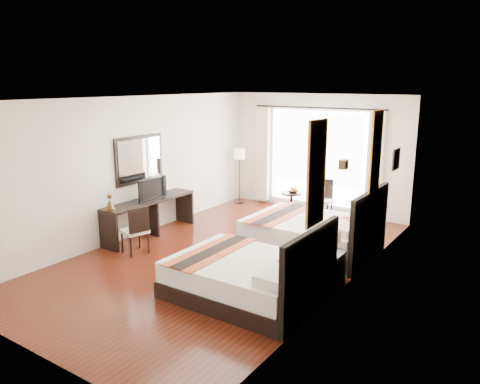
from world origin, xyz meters
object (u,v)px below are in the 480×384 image
Objects in this scene: vase at (324,255)px; console_desk at (150,217)px; television at (150,189)px; window_chair at (322,206)px; table_lamp at (334,237)px; nightstand at (327,269)px; bed_near at (249,277)px; floor_lamp at (239,158)px; bed_far at (314,233)px; desk_chair at (136,239)px; side_table at (291,204)px; fruit_bowl at (293,191)px.

console_desk is (-4.03, 0.45, -0.19)m from vase.
window_chair is at bearing -38.44° from television.
nightstand is at bearing -102.19° from table_lamp.
floor_lamp is (-3.17, 4.42, 0.87)m from bed_near.
table_lamp is 0.46× the size of television.
bed_far is 1.49m from table_lamp.
floor_lamp reaches higher than console_desk.
vase is at bearing -155.94° from desk_chair.
bed_near is 0.97× the size of console_desk.
bed_far is 2.39m from side_table.
desk_chair is at bearing -32.56° from window_chair.
console_desk is at bearing 158.78° from bed_near.
desk_chair is at bearing -107.33° from fruit_bowl.
desk_chair is 4.05m from fruit_bowl.
console_desk is at bearing -120.15° from side_table.
console_desk is at bearing 178.50° from table_lamp.
table_lamp is at bearing 77.81° from nightstand.
vase is at bearing -42.32° from floor_lamp.
fruit_bowl is (1.73, 2.95, 0.19)m from console_desk.
bed_far is 3.37m from television.
fruit_bowl reaches higher than nightstand.
bed_far is 3.28m from desk_chair.
television is (-4.01, 0.11, 0.23)m from table_lamp.
desk_chair is at bearing -169.38° from nightstand.
bed_far is 2.94× the size of television.
side_table is at bearing -139.12° from fruit_bowl.
desk_chair is (0.52, -0.91, -0.11)m from console_desk.
television is (-3.21, 1.26, 0.66)m from bed_near.
floor_lamp is at bearing 172.36° from fruit_bowl.
bed_far is at bearing -127.01° from desk_chair.
bed_near is at bearing -70.35° from fruit_bowl.
bed_near is 5.51m from floor_lamp.
bed_near is 4.47m from fruit_bowl.
television is 3.42m from fruit_bowl.
side_table is at bearing -31.14° from television.
window_chair is (0.67, 0.19, -0.30)m from fruit_bowl.
bed_far is 4.17× the size of side_table.
fruit_bowl is at bearing 126.97° from table_lamp.
side_table is at bearing 110.13° from bed_near.
television is 3.28× the size of fruit_bowl.
bed_near is at bearing -88.47° from bed_far.
table_lamp is at bearing -53.03° from fruit_bowl.
desk_chair is 3.81× the size of fruit_bowl.
floor_lamp reaches higher than desk_chair.
nightstand is 2.39× the size of fruit_bowl.
console_desk is (-3.99, 0.26, 0.11)m from nightstand.
window_chair is (-1.63, 3.24, -0.47)m from table_lamp.
window_chair reaches higher than vase.
side_table is (1.17, 3.83, -0.00)m from desk_chair.
side_table is at bearing 59.85° from console_desk.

